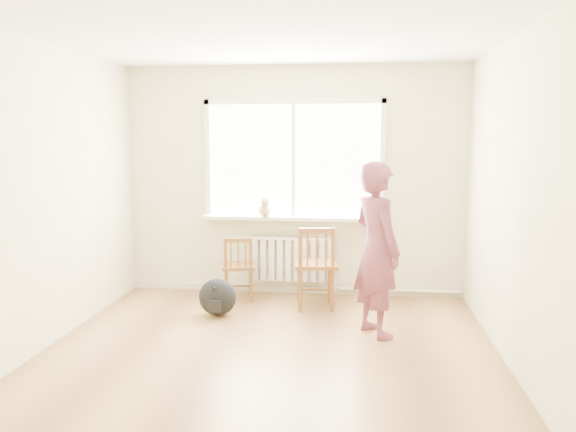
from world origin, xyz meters
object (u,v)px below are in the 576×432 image
(chair_right, at_px, (316,267))
(cat, at_px, (265,208))
(chair_left, at_px, (238,269))
(backpack, at_px, (218,297))
(person, at_px, (377,249))

(chair_right, distance_m, cat, 0.96)
(chair_left, bearing_deg, backpack, 66.50)
(chair_right, bearing_deg, chair_left, -19.77)
(chair_left, relative_size, backpack, 1.91)
(chair_right, xyz_separation_m, backpack, (-1.01, -0.36, -0.27))
(chair_left, distance_m, cat, 0.77)
(chair_right, bearing_deg, backpack, 11.57)
(backpack, bearing_deg, chair_left, 78.57)
(person, height_order, cat, person)
(chair_right, distance_m, person, 1.03)
(chair_right, height_order, person, person)
(chair_left, distance_m, chair_right, 0.92)
(chair_left, bearing_deg, chair_right, 156.18)
(chair_right, relative_size, backpack, 2.32)
(chair_right, distance_m, backpack, 1.11)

